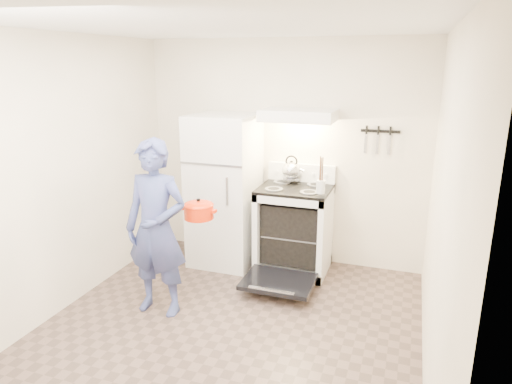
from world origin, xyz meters
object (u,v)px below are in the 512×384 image
stove_body (294,230)px  tea_kettle (291,169)px  refrigerator (225,190)px  person (156,229)px  dutch_oven (199,212)px

stove_body → tea_kettle: bearing=117.5°
stove_body → tea_kettle: (-0.09, 0.18, 0.64)m
refrigerator → person: refrigerator is taller
stove_body → refrigerator: bearing=-178.2°
refrigerator → person: 1.25m
stove_body → dutch_oven: size_ratio=2.66×
refrigerator → stove_body: 0.90m
tea_kettle → dutch_oven: 1.30m
refrigerator → stove_body: bearing=1.8°
refrigerator → stove_body: size_ratio=1.85×
stove_body → dutch_oven: bearing=-124.3°
stove_body → person: person is taller
refrigerator → tea_kettle: (0.72, 0.20, 0.25)m
person → dutch_oven: bearing=43.9°
stove_body → person: 1.62m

